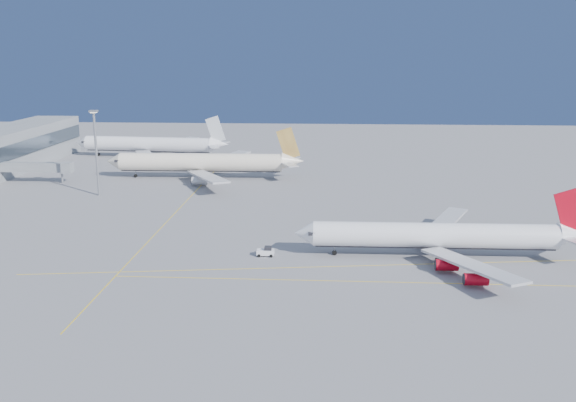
% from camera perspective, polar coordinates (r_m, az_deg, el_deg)
% --- Properties ---
extents(ground, '(500.00, 500.00, 0.00)m').
position_cam_1_polar(ground, '(135.13, 3.23, -5.02)').
color(ground, slate).
rests_on(ground, ground).
extents(jet_bridge, '(23.60, 3.60, 6.90)m').
position_cam_1_polar(jet_bridge, '(224.16, -21.18, 2.82)').
color(jet_bridge, gray).
rests_on(jet_bridge, ground).
extents(taxiway_lines, '(118.86, 140.00, 0.02)m').
position_cam_1_polar(taxiway_lines, '(141.97, -2.72, -4.10)').
color(taxiway_lines, yellow).
rests_on(taxiway_lines, ground).
extents(airliner_virgin, '(60.93, 54.89, 15.07)m').
position_cam_1_polar(airliner_virgin, '(137.70, 13.41, -3.05)').
color(airliner_virgin, white).
rests_on(airliner_virgin, ground).
extents(airliner_etihad, '(67.21, 62.25, 17.58)m').
position_cam_1_polar(airliner_etihad, '(218.67, -7.38, 3.41)').
color(airliner_etihad, beige).
rests_on(airliner_etihad, ground).
extents(airliner_third, '(64.49, 59.22, 17.29)m').
position_cam_1_polar(airliner_third, '(265.51, -12.04, 4.94)').
color(airliner_third, white).
rests_on(airliner_third, ground).
extents(pushback_tug, '(3.67, 2.26, 2.06)m').
position_cam_1_polar(pushback_tug, '(135.64, -1.97, -4.51)').
color(pushback_tug, white).
rests_on(pushback_tug, ground).
extents(light_mast, '(2.19, 2.19, 25.36)m').
position_cam_1_polar(light_mast, '(197.45, -16.71, 4.73)').
color(light_mast, gray).
rests_on(light_mast, ground).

